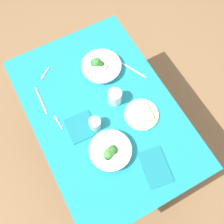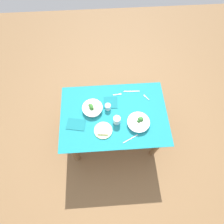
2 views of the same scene
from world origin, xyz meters
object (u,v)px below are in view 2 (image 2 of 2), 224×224
object	(u,v)px
napkin_folded_upper	(110,102)
napkin_folded_lower	(76,124)
broccoli_bowl_far	(139,122)
table_knife_right	(132,91)
fork_by_near_bowl	(146,97)
fork_by_far_bowl	(118,94)
broccoli_bowl_near	(92,108)
table_knife_left	(130,139)
water_glass_center	(108,107)
water_glass_side	(117,120)
bread_side_plate	(103,130)

from	to	relation	value
napkin_folded_upper	napkin_folded_lower	bearing A→B (deg)	32.30
broccoli_bowl_far	table_knife_right	distance (m)	0.44
fork_by_near_bowl	fork_by_far_bowl	bearing A→B (deg)	43.22
napkin_folded_upper	broccoli_bowl_near	bearing A→B (deg)	19.47
table_knife_left	napkin_folded_upper	xyz separation A→B (m)	(0.19, -0.47, 0.00)
fork_by_far_bowl	napkin_folded_lower	world-z (taller)	napkin_folded_lower
water_glass_center	fork_by_near_bowl	world-z (taller)	water_glass_center
fork_by_near_bowl	table_knife_left	distance (m)	0.58
water_glass_side	napkin_folded_lower	distance (m)	0.47
fork_by_far_bowl	table_knife_left	bearing A→B (deg)	-84.68
napkin_folded_lower	broccoli_bowl_far	bearing A→B (deg)	177.71
fork_by_far_bowl	napkin_folded_upper	size ratio (longest dim) A/B	0.61
fork_by_far_bowl	table_knife_left	world-z (taller)	same
broccoli_bowl_far	fork_by_near_bowl	world-z (taller)	broccoli_bowl_far
broccoli_bowl_near	fork_by_far_bowl	bearing A→B (deg)	-149.36
broccoli_bowl_near	table_knife_left	distance (m)	0.57
napkin_folded_upper	napkin_folded_lower	world-z (taller)	same
broccoli_bowl_far	bread_side_plate	distance (m)	0.42
broccoli_bowl_far	water_glass_center	xyz separation A→B (m)	(0.34, -0.21, 0.01)
water_glass_side	fork_by_near_bowl	world-z (taller)	water_glass_side
bread_side_plate	water_glass_center	size ratio (longest dim) A/B	2.67
napkin_folded_lower	table_knife_right	bearing A→B (deg)	-149.62
fork_by_near_bowl	napkin_folded_upper	bearing A→B (deg)	59.27
broccoli_bowl_far	napkin_folded_upper	xyz separation A→B (m)	(0.31, -0.29, -0.03)
fork_by_near_bowl	table_knife_left	size ratio (longest dim) A/B	0.44
bread_side_plate	table_knife_right	world-z (taller)	bread_side_plate
napkin_folded_upper	fork_by_near_bowl	bearing A→B (deg)	-173.96
bread_side_plate	napkin_folded_lower	bearing A→B (deg)	-17.00
broccoli_bowl_far	napkin_folded_upper	bearing A→B (deg)	-43.59
napkin_folded_upper	broccoli_bowl_far	bearing A→B (deg)	136.41
broccoli_bowl_near	fork_by_far_bowl	world-z (taller)	broccoli_bowl_near
broccoli_bowl_far	bread_side_plate	size ratio (longest dim) A/B	1.24
fork_by_near_bowl	table_knife_left	bearing A→B (deg)	117.35
broccoli_bowl_near	table_knife_left	bearing A→B (deg)	136.24
broccoli_bowl_far	fork_by_far_bowl	xyz separation A→B (m)	(0.21, -0.40, -0.03)
fork_by_near_bowl	table_knife_right	world-z (taller)	same
broccoli_bowl_near	table_knife_right	bearing A→B (deg)	-155.99
water_glass_center	table_knife_left	xyz separation A→B (m)	(-0.23, 0.40, -0.04)
table_knife_left	napkin_folded_upper	distance (m)	0.51
table_knife_right	fork_by_near_bowl	bearing A→B (deg)	152.24
table_knife_left	napkin_folded_lower	world-z (taller)	napkin_folded_lower
table_knife_right	water_glass_side	bearing A→B (deg)	63.55
water_glass_center	napkin_folded_upper	size ratio (longest dim) A/B	0.46
fork_by_far_bowl	table_knife_left	size ratio (longest dim) A/B	0.53
water_glass_side	napkin_folded_lower	size ratio (longest dim) A/B	0.48
broccoli_bowl_near	napkin_folded_lower	bearing A→B (deg)	43.56
broccoli_bowl_far	table_knife_left	bearing A→B (deg)	58.66
bread_side_plate	water_glass_side	xyz separation A→B (m)	(-0.16, -0.10, 0.04)
broccoli_bowl_near	water_glass_side	size ratio (longest dim) A/B	2.34
table_knife_left	napkin_folded_upper	bearing A→B (deg)	86.48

